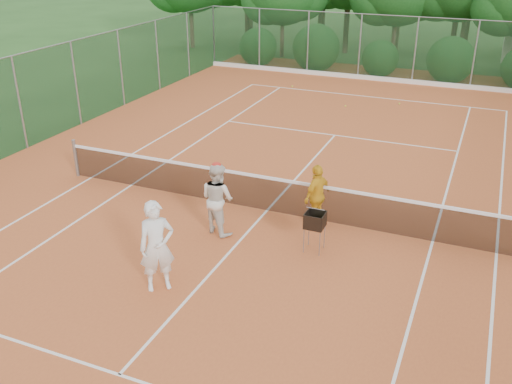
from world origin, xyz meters
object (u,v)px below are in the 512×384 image
(player_yellow, at_px, (317,195))
(player_white, at_px, (157,246))
(ball_hopper, at_px, (315,221))
(player_center_grp, at_px, (217,198))

(player_yellow, bearing_deg, player_white, -9.84)
(player_white, bearing_deg, ball_hopper, 6.48)
(player_center_grp, xyz_separation_m, ball_hopper, (2.35, 0.04, -0.13))
(player_white, height_order, player_center_grp, player_white)
(player_center_grp, bearing_deg, player_white, -90.91)
(player_white, relative_size, ball_hopper, 2.02)
(ball_hopper, bearing_deg, player_white, -140.15)
(player_white, relative_size, player_center_grp, 1.07)
(player_white, height_order, player_yellow, player_white)
(player_yellow, distance_m, ball_hopper, 1.24)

